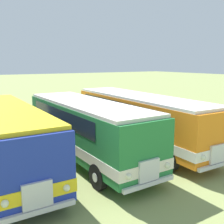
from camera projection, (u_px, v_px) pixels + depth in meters
name	position (u px, v px, depth m)	size (l,w,h in m)	color
bus_sixth_in_row	(4.00, 135.00, 11.90)	(2.64, 9.95, 2.99)	#1E339E
bus_seventh_in_row	(86.00, 126.00, 13.56)	(2.77, 9.83, 2.99)	#237538
bus_eighth_in_row	(139.00, 116.00, 16.05)	(2.74, 11.32, 2.99)	orange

